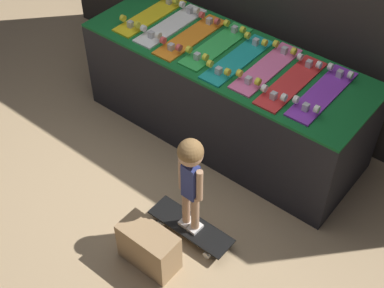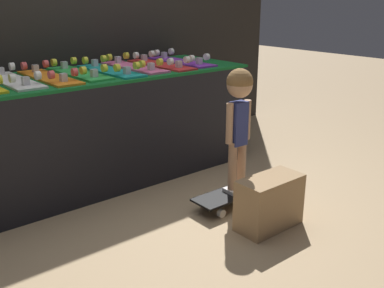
{
  "view_description": "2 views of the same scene",
  "coord_description": "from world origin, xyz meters",
  "px_view_note": "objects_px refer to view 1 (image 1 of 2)",
  "views": [
    {
      "loc": [
        1.9,
        -2.2,
        3.1
      ],
      "look_at": [
        0.2,
        -0.1,
        0.47
      ],
      "focal_mm": 50.0,
      "sensor_mm": 36.0,
      "label": 1
    },
    {
      "loc": [
        -1.5,
        -2.37,
        1.33
      ],
      "look_at": [
        0.27,
        -0.21,
        0.4
      ],
      "focal_mm": 42.0,
      "sensor_mm": 36.0,
      "label": 2
    }
  ],
  "objects_px": {
    "skateboard_teal_on_rack": "(238,58)",
    "child": "(191,170)",
    "skateboard_pink_on_rack": "(267,67)",
    "skateboard_purple_on_rack": "(323,92)",
    "skateboard_orange_on_rack": "(191,36)",
    "skateboard_green_on_rack": "(216,45)",
    "skateboard_white_on_rack": "(171,24)",
    "skateboard_on_floor": "(191,227)",
    "skateboard_red_on_rack": "(292,82)",
    "storage_box": "(149,247)",
    "skateboard_yellow_on_rack": "(150,15)"
  },
  "relations": [
    {
      "from": "skateboard_teal_on_rack",
      "to": "child",
      "type": "relative_size",
      "value": 0.87
    },
    {
      "from": "skateboard_pink_on_rack",
      "to": "skateboard_purple_on_rack",
      "type": "relative_size",
      "value": 1.0
    },
    {
      "from": "skateboard_orange_on_rack",
      "to": "skateboard_purple_on_rack",
      "type": "distance_m",
      "value": 1.14
    },
    {
      "from": "skateboard_orange_on_rack",
      "to": "skateboard_purple_on_rack",
      "type": "relative_size",
      "value": 1.0
    },
    {
      "from": "skateboard_green_on_rack",
      "to": "skateboard_white_on_rack",
      "type": "bearing_deg",
      "value": 179.74
    },
    {
      "from": "skateboard_on_floor",
      "to": "child",
      "type": "bearing_deg",
      "value": 180.0
    },
    {
      "from": "skateboard_red_on_rack",
      "to": "child",
      "type": "bearing_deg",
      "value": -96.23
    },
    {
      "from": "skateboard_green_on_rack",
      "to": "skateboard_purple_on_rack",
      "type": "relative_size",
      "value": 1.0
    },
    {
      "from": "skateboard_pink_on_rack",
      "to": "storage_box",
      "type": "distance_m",
      "value": 1.52
    },
    {
      "from": "skateboard_pink_on_rack",
      "to": "child",
      "type": "distance_m",
      "value": 1.04
    },
    {
      "from": "skateboard_red_on_rack",
      "to": "skateboard_teal_on_rack",
      "type": "bearing_deg",
      "value": -178.96
    },
    {
      "from": "skateboard_yellow_on_rack",
      "to": "skateboard_on_floor",
      "type": "relative_size",
      "value": 1.11
    },
    {
      "from": "skateboard_on_floor",
      "to": "child",
      "type": "height_order",
      "value": "child"
    },
    {
      "from": "skateboard_orange_on_rack",
      "to": "skateboard_pink_on_rack",
      "type": "distance_m",
      "value": 0.68
    },
    {
      "from": "skateboard_on_floor",
      "to": "skateboard_purple_on_rack",
      "type": "bearing_deg",
      "value": 71.77
    },
    {
      "from": "skateboard_green_on_rack",
      "to": "storage_box",
      "type": "bearing_deg",
      "value": -69.79
    },
    {
      "from": "skateboard_pink_on_rack",
      "to": "skateboard_purple_on_rack",
      "type": "height_order",
      "value": "same"
    },
    {
      "from": "skateboard_orange_on_rack",
      "to": "skateboard_on_floor",
      "type": "height_order",
      "value": "skateboard_orange_on_rack"
    },
    {
      "from": "skateboard_red_on_rack",
      "to": "child",
      "type": "relative_size",
      "value": 0.87
    },
    {
      "from": "skateboard_teal_on_rack",
      "to": "skateboard_red_on_rack",
      "type": "xyz_separation_m",
      "value": [
        0.46,
        0.01,
        0.0
      ]
    },
    {
      "from": "skateboard_pink_on_rack",
      "to": "skateboard_red_on_rack",
      "type": "relative_size",
      "value": 1.0
    },
    {
      "from": "skateboard_orange_on_rack",
      "to": "skateboard_green_on_rack",
      "type": "relative_size",
      "value": 1.0
    },
    {
      "from": "skateboard_on_floor",
      "to": "skateboard_green_on_rack",
      "type": "bearing_deg",
      "value": 119.43
    },
    {
      "from": "skateboard_yellow_on_rack",
      "to": "storage_box",
      "type": "relative_size",
      "value": 1.75
    },
    {
      "from": "skateboard_green_on_rack",
      "to": "child",
      "type": "bearing_deg",
      "value": -60.57
    },
    {
      "from": "skateboard_white_on_rack",
      "to": "skateboard_purple_on_rack",
      "type": "xyz_separation_m",
      "value": [
        1.37,
        -0.0,
        0.0
      ]
    },
    {
      "from": "skateboard_red_on_rack",
      "to": "storage_box",
      "type": "distance_m",
      "value": 1.5
    },
    {
      "from": "skateboard_white_on_rack",
      "to": "storage_box",
      "type": "bearing_deg",
      "value": -55.02
    },
    {
      "from": "skateboard_white_on_rack",
      "to": "skateboard_red_on_rack",
      "type": "distance_m",
      "value": 1.14
    },
    {
      "from": "child",
      "to": "skateboard_on_floor",
      "type": "bearing_deg",
      "value": 2.0
    },
    {
      "from": "skateboard_orange_on_rack",
      "to": "skateboard_pink_on_rack",
      "type": "relative_size",
      "value": 1.0
    },
    {
      "from": "skateboard_pink_on_rack",
      "to": "skateboard_purple_on_rack",
      "type": "bearing_deg",
      "value": -0.1
    },
    {
      "from": "skateboard_purple_on_rack",
      "to": "skateboard_teal_on_rack",
      "type": "bearing_deg",
      "value": -176.63
    },
    {
      "from": "skateboard_green_on_rack",
      "to": "skateboard_red_on_rack",
      "type": "bearing_deg",
      "value": -2.86
    },
    {
      "from": "skateboard_pink_on_rack",
      "to": "child",
      "type": "relative_size",
      "value": 0.87
    },
    {
      "from": "skateboard_white_on_rack",
      "to": "storage_box",
      "type": "xyz_separation_m",
      "value": [
        0.96,
        -1.37,
        -0.66
      ]
    },
    {
      "from": "skateboard_on_floor",
      "to": "child",
      "type": "relative_size",
      "value": 0.78
    },
    {
      "from": "skateboard_pink_on_rack",
      "to": "skateboard_green_on_rack",
      "type": "bearing_deg",
      "value": 179.82
    },
    {
      "from": "skateboard_yellow_on_rack",
      "to": "storage_box",
      "type": "xyz_separation_m",
      "value": [
        1.19,
        -1.38,
        -0.66
      ]
    },
    {
      "from": "skateboard_on_floor",
      "to": "skateboard_red_on_rack",
      "type": "bearing_deg",
      "value": 83.77
    },
    {
      "from": "skateboard_purple_on_rack",
      "to": "storage_box",
      "type": "bearing_deg",
      "value": -106.58
    },
    {
      "from": "skateboard_green_on_rack",
      "to": "child",
      "type": "height_order",
      "value": "child"
    },
    {
      "from": "skateboard_pink_on_rack",
      "to": "skateboard_red_on_rack",
      "type": "height_order",
      "value": "same"
    },
    {
      "from": "skateboard_red_on_rack",
      "to": "skateboard_on_floor",
      "type": "relative_size",
      "value": 1.11
    },
    {
      "from": "skateboard_yellow_on_rack",
      "to": "skateboard_pink_on_rack",
      "type": "relative_size",
      "value": 1.0
    },
    {
      "from": "skateboard_orange_on_rack",
      "to": "skateboard_teal_on_rack",
      "type": "distance_m",
      "value": 0.46
    },
    {
      "from": "skateboard_white_on_rack",
      "to": "skateboard_red_on_rack",
      "type": "bearing_deg",
      "value": -1.82
    },
    {
      "from": "skateboard_pink_on_rack",
      "to": "skateboard_yellow_on_rack",
      "type": "bearing_deg",
      "value": 179.45
    },
    {
      "from": "skateboard_green_on_rack",
      "to": "skateboard_on_floor",
      "type": "xyz_separation_m",
      "value": [
        0.58,
        -1.02,
        -0.74
      ]
    },
    {
      "from": "skateboard_teal_on_rack",
      "to": "skateboard_pink_on_rack",
      "type": "xyz_separation_m",
      "value": [
        0.23,
        0.04,
        0.0
      ]
    }
  ]
}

